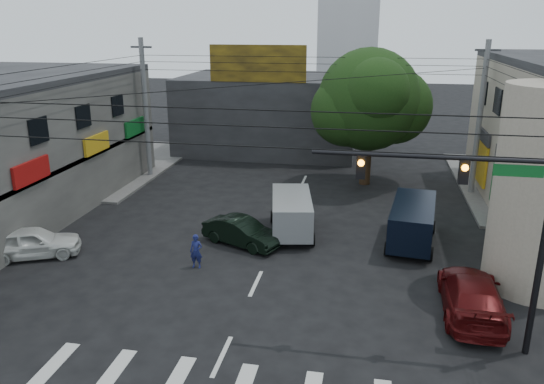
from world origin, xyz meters
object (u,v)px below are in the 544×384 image
(navy_van, at_px, (412,224))
(traffic_officer, at_px, (196,251))
(traffic_gantry, at_px, (489,208))
(utility_pole_far_right, at_px, (479,120))
(utility_pole_far_left, at_px, (146,110))
(maroon_sedan, at_px, (472,295))
(silver_minivan, at_px, (292,215))
(dark_sedan, at_px, (242,232))
(white_compact, at_px, (32,242))
(street_tree, at_px, (369,100))

(navy_van, bearing_deg, traffic_officer, 122.45)
(traffic_gantry, distance_m, utility_pole_far_right, 17.21)
(utility_pole_far_left, bearing_deg, navy_van, -26.97)
(maroon_sedan, height_order, silver_minivan, silver_minivan)
(traffic_officer, bearing_deg, dark_sedan, 64.53)
(traffic_gantry, distance_m, dark_sedan, 12.26)
(utility_pole_far_left, relative_size, maroon_sedan, 1.79)
(traffic_gantry, height_order, white_compact, traffic_gantry)
(street_tree, height_order, navy_van, street_tree)
(silver_minivan, relative_size, traffic_officer, 3.17)
(maroon_sedan, bearing_deg, navy_van, -72.68)
(street_tree, distance_m, maroon_sedan, 16.98)
(maroon_sedan, xyz_separation_m, traffic_officer, (-10.97, 1.77, 0.01))
(utility_pole_far_right, distance_m, white_compact, 25.10)
(traffic_gantry, xyz_separation_m, maroon_sedan, (0.31, 2.23, -4.09))
(street_tree, relative_size, traffic_officer, 5.80)
(dark_sedan, relative_size, white_compact, 0.93)
(utility_pole_far_left, height_order, traffic_officer, utility_pole_far_left)
(street_tree, bearing_deg, navy_van, -75.93)
(maroon_sedan, bearing_deg, utility_pole_far_right, -97.44)
(street_tree, distance_m, traffic_gantry, 18.42)
(navy_van, bearing_deg, utility_pole_far_left, 70.03)
(traffic_gantry, relative_size, utility_pole_far_left, 0.78)
(street_tree, xyz_separation_m, silver_minivan, (-3.40, -9.41, -4.51))
(dark_sedan, xyz_separation_m, navy_van, (7.91, 1.64, 0.35))
(navy_van, relative_size, traffic_officer, 3.45)
(white_compact, height_order, maroon_sedan, maroon_sedan)
(white_compact, height_order, navy_van, navy_van)
(maroon_sedan, height_order, navy_van, navy_van)
(utility_pole_far_left, distance_m, dark_sedan, 14.19)
(traffic_gantry, bearing_deg, white_compact, 168.63)
(dark_sedan, height_order, traffic_officer, traffic_officer)
(maroon_sedan, distance_m, silver_minivan, 9.87)
(silver_minivan, xyz_separation_m, traffic_officer, (-3.43, -4.59, -0.22))
(maroon_sedan, distance_m, navy_van, 6.41)
(silver_minivan, bearing_deg, traffic_gantry, -150.49)
(street_tree, bearing_deg, traffic_gantry, -78.01)
(street_tree, bearing_deg, silver_minivan, -109.89)
(traffic_gantry, height_order, utility_pole_far_left, utility_pole_far_left)
(street_tree, relative_size, maroon_sedan, 1.69)
(dark_sedan, bearing_deg, traffic_officer, 178.59)
(utility_pole_far_right, distance_m, maroon_sedan, 15.45)
(utility_pole_far_right, distance_m, navy_van, 10.19)
(white_compact, relative_size, navy_van, 0.86)
(street_tree, height_order, traffic_officer, street_tree)
(white_compact, bearing_deg, utility_pole_far_left, -24.44)
(dark_sedan, relative_size, traffic_officer, 2.75)
(white_compact, bearing_deg, navy_van, -99.12)
(utility_pole_far_right, height_order, silver_minivan, utility_pole_far_right)
(traffic_gantry, distance_m, white_compact, 19.05)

